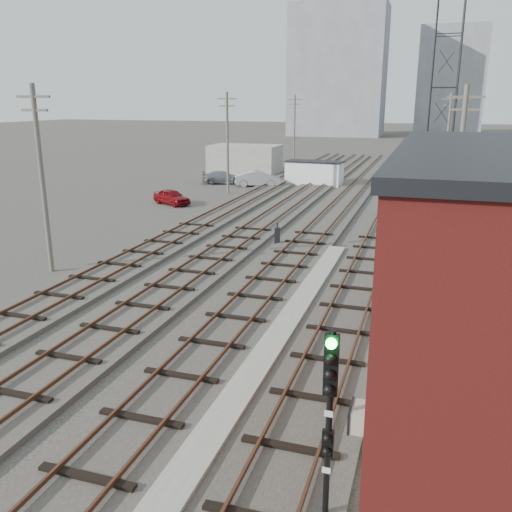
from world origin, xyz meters
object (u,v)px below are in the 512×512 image
at_px(signal_mast, 329,414).
at_px(car_red, 172,197).
at_px(car_silver, 258,179).
at_px(site_trailer, 314,173).
at_px(car_grey, 223,177).
at_px(switch_stand, 277,236).

relative_size(signal_mast, car_red, 1.14).
bearing_deg(signal_mast, car_silver, 109.33).
bearing_deg(site_trailer, car_grey, -163.40).
bearing_deg(switch_stand, site_trailer, 88.88).
xyz_separation_m(car_red, car_grey, (-0.20, 12.17, 0.02)).
bearing_deg(signal_mast, car_grey, 113.69).
height_order(signal_mast, car_silver, signal_mast).
relative_size(switch_stand, car_silver, 0.28).
relative_size(signal_mast, site_trailer, 0.71).
relative_size(car_silver, car_grey, 1.04).
xyz_separation_m(switch_stand, site_trailer, (-2.95, 24.33, 0.61)).
bearing_deg(car_red, signal_mast, -121.05).
distance_m(signal_mast, car_grey, 46.94).
bearing_deg(car_silver, switch_stand, -176.03).
bearing_deg(car_grey, car_red, 162.77).
height_order(signal_mast, switch_stand, signal_mast).
height_order(site_trailer, car_silver, site_trailer).
distance_m(switch_stand, site_trailer, 24.51).
relative_size(switch_stand, car_red, 0.35).
xyz_separation_m(signal_mast, site_trailer, (-9.75, 45.03, -1.26)).
bearing_deg(switch_stand, signal_mast, -79.84).
bearing_deg(car_red, switch_stand, -102.64).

